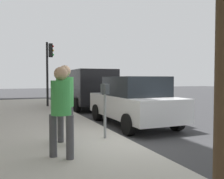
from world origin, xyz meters
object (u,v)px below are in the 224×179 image
object	(u,v)px
pedestrian_bystander	(61,104)
traffic_signal	(49,63)
pedestrian_at_meter	(65,97)
parked_van_far	(86,86)
parked_sedan_near	(133,101)
parking_meter	(105,99)

from	to	relation	value
pedestrian_bystander	traffic_signal	bearing A→B (deg)	38.02
pedestrian_at_meter	traffic_signal	world-z (taller)	traffic_signal
parked_van_far	traffic_signal	xyz separation A→B (m)	(0.47, 2.04, 1.32)
parked_van_far	traffic_signal	distance (m)	2.48
parked_sedan_near	parked_van_far	distance (m)	5.86
parking_meter	traffic_signal	distance (m)	8.43
pedestrian_bystander	parked_sedan_near	distance (m)	4.54
parked_van_far	pedestrian_bystander	bearing A→B (deg)	160.27
parked_van_far	parked_sedan_near	bearing A→B (deg)	180.00
parked_sedan_near	traffic_signal	size ratio (longest dim) A/B	1.22
parked_sedan_near	traffic_signal	bearing A→B (deg)	17.94
pedestrian_at_meter	parked_van_far	distance (m)	8.51
parking_meter	parked_van_far	bearing A→B (deg)	-13.43
pedestrian_bystander	traffic_signal	distance (m)	9.66
parking_meter	traffic_signal	bearing A→B (deg)	1.19
pedestrian_at_meter	pedestrian_bystander	xyz separation A→B (m)	(-1.03, 0.29, -0.07)
parking_meter	traffic_signal	world-z (taller)	traffic_signal
parking_meter	parked_sedan_near	xyz separation A→B (m)	(2.00, -1.87, -0.27)
pedestrian_at_meter	traffic_signal	bearing A→B (deg)	63.12
parked_van_far	traffic_signal	world-z (taller)	traffic_signal
parking_meter	parked_sedan_near	bearing A→B (deg)	-43.17
pedestrian_at_meter	traffic_signal	distance (m)	8.60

